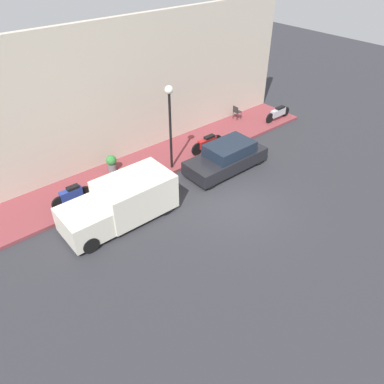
# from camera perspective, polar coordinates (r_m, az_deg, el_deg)

# --- Properties ---
(ground_plane) EXTENTS (60.00, 60.00, 0.00)m
(ground_plane) POSITION_cam_1_polar(r_m,az_deg,el_deg) (16.76, 6.49, -1.87)
(ground_plane) COLOR #2D2D33
(sidewalk) EXTENTS (2.84, 18.69, 0.15)m
(sidewalk) POSITION_cam_1_polar(r_m,az_deg,el_deg) (19.91, -4.01, 5.26)
(sidewalk) COLOR brown
(sidewalk) RESTS_ON ground_plane
(building_facade) EXTENTS (0.30, 18.69, 6.88)m
(building_facade) POSITION_cam_1_polar(r_m,az_deg,el_deg) (19.64, -7.27, 15.53)
(building_facade) COLOR beige
(building_facade) RESTS_ON ground_plane
(parked_car) EXTENTS (1.76, 4.29, 1.40)m
(parked_car) POSITION_cam_1_polar(r_m,az_deg,el_deg) (18.79, 5.32, 5.28)
(parked_car) COLOR black
(parked_car) RESTS_ON ground_plane
(delivery_van) EXTENTS (1.99, 4.74, 1.75)m
(delivery_van) POSITION_cam_1_polar(r_m,az_deg,el_deg) (15.56, -10.88, -1.59)
(delivery_van) COLOR silver
(delivery_van) RESTS_ON ground_plane
(motorcycle_blue) EXTENTS (0.30, 1.82, 0.89)m
(motorcycle_blue) POSITION_cam_1_polar(r_m,az_deg,el_deg) (16.97, -17.87, -0.47)
(motorcycle_blue) COLOR navy
(motorcycle_blue) RESTS_ON sidewalk
(scooter_silver) EXTENTS (0.30, 2.10, 0.79)m
(scooter_silver) POSITION_cam_1_polar(r_m,az_deg,el_deg) (24.26, 12.99, 11.68)
(scooter_silver) COLOR #B7B7BF
(scooter_silver) RESTS_ON sidewalk
(motorcycle_red) EXTENTS (0.30, 2.10, 0.83)m
(motorcycle_red) POSITION_cam_1_polar(r_m,az_deg,el_deg) (20.16, 2.34, 7.50)
(motorcycle_red) COLOR #B21E1E
(motorcycle_red) RESTS_ON sidewalk
(streetlamp) EXTENTS (0.39, 0.39, 4.23)m
(streetlamp) POSITION_cam_1_polar(r_m,az_deg,el_deg) (17.53, -3.41, 12.21)
(streetlamp) COLOR black
(streetlamp) RESTS_ON sidewalk
(potted_plant) EXTENTS (0.52, 0.52, 0.85)m
(potted_plant) POSITION_cam_1_polar(r_m,az_deg,el_deg) (18.82, -12.15, 4.40)
(potted_plant) COLOR slate
(potted_plant) RESTS_ON sidewalk
(cafe_chair) EXTENTS (0.40, 0.40, 0.86)m
(cafe_chair) POSITION_cam_1_polar(r_m,az_deg,el_deg) (23.82, 6.81, 12.10)
(cafe_chair) COLOR #262626
(cafe_chair) RESTS_ON sidewalk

